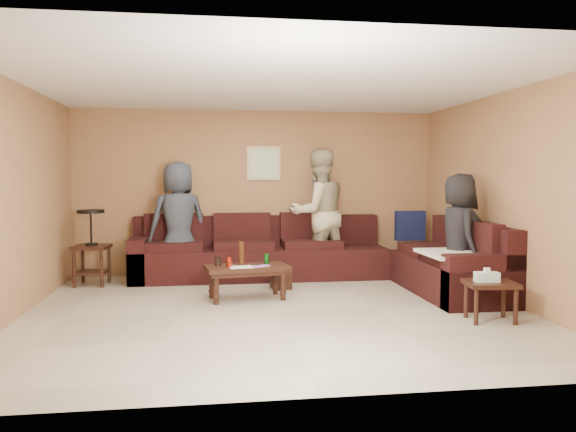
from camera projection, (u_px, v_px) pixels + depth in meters
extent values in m
plane|color=#AEA893|center=(276.00, 311.00, 6.26)|extent=(5.50, 5.50, 0.00)
cube|color=silver|center=(276.00, 89.00, 6.09)|extent=(5.50, 5.00, 0.10)
cube|color=#9C7149|center=(257.00, 193.00, 8.64)|extent=(5.50, 0.10, 2.50)
cube|color=#9C7149|center=(321.00, 214.00, 3.70)|extent=(5.50, 0.10, 2.50)
cube|color=#9C7149|center=(12.00, 200.00, 5.79)|extent=(0.10, 5.00, 2.50)
cube|color=#9C7149|center=(510.00, 198.00, 6.56)|extent=(0.10, 5.00, 2.50)
cube|color=black|center=(260.00, 263.00, 8.27)|extent=(3.70, 0.90, 0.45)
cube|color=black|center=(258.00, 230.00, 8.56)|extent=(3.70, 0.24, 0.45)
cube|color=black|center=(139.00, 259.00, 8.02)|extent=(0.24, 0.90, 0.63)
cube|color=black|center=(450.00, 276.00, 7.16)|extent=(0.90, 2.00, 0.45)
cube|color=black|center=(475.00, 241.00, 7.17)|extent=(0.24, 2.00, 0.45)
cube|color=black|center=(483.00, 282.00, 6.28)|extent=(0.90, 0.24, 0.63)
cube|color=#13193E|center=(410.00, 226.00, 8.55)|extent=(0.45, 0.14, 0.45)
cube|color=silver|center=(466.00, 253.00, 6.69)|extent=(1.00, 0.85, 0.04)
cube|color=black|center=(247.00, 268.00, 6.82)|extent=(1.06, 0.64, 0.05)
cube|color=black|center=(247.00, 272.00, 6.83)|extent=(0.97, 0.55, 0.05)
cylinder|color=black|center=(216.00, 289.00, 6.55)|extent=(0.06, 0.06, 0.36)
cylinder|color=black|center=(283.00, 285.00, 6.78)|extent=(0.06, 0.06, 0.36)
cylinder|color=black|center=(212.00, 284.00, 6.90)|extent=(0.06, 0.06, 0.36)
cylinder|color=black|center=(275.00, 280.00, 7.13)|extent=(0.06, 0.06, 0.36)
cylinder|color=#B52414|center=(229.00, 262.00, 6.71)|extent=(0.07, 0.07, 0.12)
cylinder|color=#168020|center=(267.00, 259.00, 6.98)|extent=(0.07, 0.07, 0.12)
cylinder|color=#3A1D0D|center=(241.00, 253.00, 6.90)|extent=(0.07, 0.07, 0.28)
cylinder|color=black|center=(218.00, 261.00, 6.79)|extent=(0.08, 0.08, 0.11)
cube|color=silver|center=(241.00, 267.00, 6.69)|extent=(0.31, 0.26, 0.00)
cylinder|color=#F355A7|center=(257.00, 267.00, 6.72)|extent=(0.14, 0.14, 0.01)
cylinder|color=#F355A7|center=(265.00, 266.00, 6.79)|extent=(0.14, 0.14, 0.01)
cube|color=black|center=(92.00, 247.00, 7.71)|extent=(0.50, 0.50, 0.05)
cube|color=black|center=(92.00, 272.00, 7.73)|extent=(0.44, 0.44, 0.03)
cylinder|color=black|center=(74.00, 268.00, 7.53)|extent=(0.05, 0.05, 0.53)
cylinder|color=black|center=(102.00, 268.00, 7.55)|extent=(0.05, 0.05, 0.53)
cylinder|color=black|center=(83.00, 264.00, 7.90)|extent=(0.05, 0.05, 0.53)
cylinder|color=black|center=(109.00, 264.00, 7.91)|extent=(0.05, 0.05, 0.53)
cylinder|color=black|center=(91.00, 244.00, 7.70)|extent=(0.16, 0.16, 0.03)
cylinder|color=black|center=(91.00, 227.00, 7.69)|extent=(0.03, 0.03, 0.44)
cylinder|color=black|center=(91.00, 211.00, 7.67)|extent=(0.37, 0.37, 0.05)
cube|color=black|center=(491.00, 284.00, 5.78)|extent=(0.55, 0.47, 0.05)
cylinder|color=black|center=(476.00, 306.00, 5.64)|extent=(0.05, 0.05, 0.39)
cylinder|color=black|center=(516.00, 306.00, 5.64)|extent=(0.05, 0.05, 0.39)
cylinder|color=black|center=(466.00, 299.00, 5.95)|extent=(0.05, 0.05, 0.39)
cylinder|color=black|center=(504.00, 299.00, 5.95)|extent=(0.05, 0.05, 0.39)
cube|color=white|center=(487.00, 277.00, 5.77)|extent=(0.25, 0.15, 0.10)
cube|color=silver|center=(487.00, 270.00, 5.76)|extent=(0.06, 0.04, 0.05)
cube|color=black|center=(281.00, 277.00, 7.48)|extent=(0.28, 0.28, 0.30)
cube|color=tan|center=(264.00, 163.00, 8.61)|extent=(0.52, 0.03, 0.52)
cube|color=white|center=(264.00, 163.00, 8.59)|extent=(0.44, 0.01, 0.44)
imported|color=#2E3440|center=(178.00, 221.00, 8.07)|extent=(0.98, 0.80, 1.72)
imported|color=tan|center=(318.00, 213.00, 8.33)|extent=(1.09, 0.94, 1.90)
imported|color=black|center=(459.00, 236.00, 6.91)|extent=(0.53, 0.78, 1.54)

